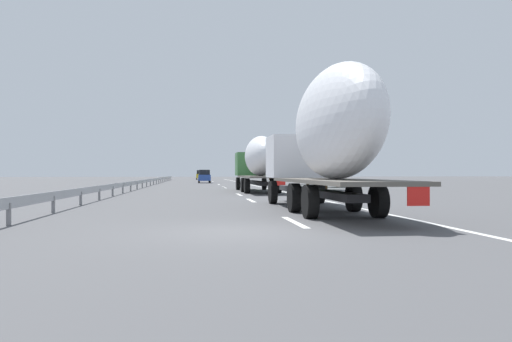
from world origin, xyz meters
name	(u,v)px	position (x,y,z in m)	size (l,w,h in m)	color
ground_plane	(205,186)	(40.00, 0.00, 0.00)	(260.00, 260.00, 0.00)	#4C4C4F
lane_stripe_0	(294,222)	(2.00, -1.80, 0.00)	(3.20, 0.20, 0.01)	white
lane_stripe_1	(251,200)	(12.94, -1.80, 0.00)	(3.20, 0.20, 0.01)	white
lane_stripe_2	(239,195)	(19.62, -1.80, 0.00)	(3.20, 0.20, 0.01)	white
lane_stripe_3	(225,188)	(34.69, -1.80, 0.00)	(3.20, 0.20, 0.01)	white
lane_stripe_4	(224,187)	(36.55, -1.80, 0.00)	(3.20, 0.20, 0.01)	white
lane_stripe_5	(219,185)	(46.72, -1.80, 0.00)	(3.20, 0.20, 0.01)	white
lane_stripe_6	(213,182)	(67.13, -1.80, 0.00)	(3.20, 0.20, 0.01)	white
edge_line_right	(251,185)	(45.00, -5.50, 0.00)	(110.00, 0.20, 0.01)	white
truck_lead	(258,161)	(23.80, -3.60, 2.30)	(12.74, 2.55, 4.02)	#387038
truck_trailing	(327,135)	(5.01, -3.60, 2.74)	(13.36, 2.55, 4.94)	silver
car_blue_sedan	(204,176)	(56.82, -0.22, 0.93)	(4.32, 1.72, 1.85)	#28479E
car_yellow_coupe	(201,175)	(89.16, -0.04, 0.98)	(4.27, 1.82, 1.98)	gold
road_sign	(262,166)	(44.10, -6.70, 2.23)	(0.10, 0.90, 3.23)	gray
tree_0	(308,148)	(44.90, -12.37, 4.39)	(3.77, 3.77, 7.18)	#472D19
tree_1	(272,158)	(70.69, -12.13, 3.91)	(3.73, 3.73, 6.32)	#472D19
tree_2	(273,158)	(69.43, -12.18, 3.92)	(3.11, 3.11, 6.01)	#472D19
tree_3	(270,158)	(81.24, -13.43, 4.24)	(3.58, 3.58, 6.86)	#472D19
tree_4	(325,141)	(27.67, -9.79, 4.05)	(3.08, 3.08, 6.70)	#472D19
tree_5	(338,154)	(34.82, -13.01, 3.32)	(3.54, 3.54, 5.27)	#472D19
guardrail_median	(150,180)	(43.00, 6.00, 0.58)	(94.00, 0.10, 0.76)	#9EA0A5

